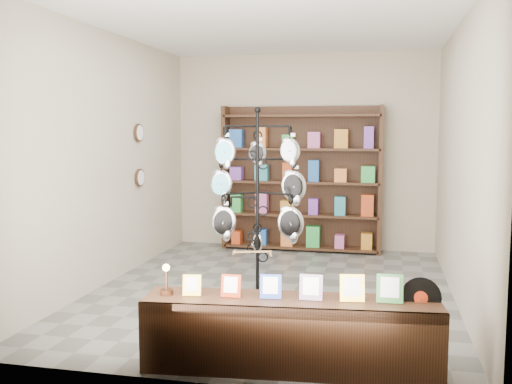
# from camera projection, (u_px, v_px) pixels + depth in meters

# --- Properties ---
(ground) EXTENTS (5.00, 5.00, 0.00)m
(ground) POSITION_uv_depth(u_px,v_px,m) (273.00, 290.00, 6.56)
(ground) COLOR slate
(ground) RESTS_ON ground
(room_envelope) EXTENTS (5.00, 5.00, 5.00)m
(room_envelope) POSITION_uv_depth(u_px,v_px,m) (273.00, 129.00, 6.36)
(room_envelope) COLOR #B1A78E
(room_envelope) RESTS_ON ground
(display_tree) EXTENTS (1.07, 1.03, 2.07)m
(display_tree) POSITION_uv_depth(u_px,v_px,m) (258.00, 193.00, 5.82)
(display_tree) COLOR black
(display_tree) RESTS_ON ground
(front_shelf) EXTENTS (2.29, 0.67, 0.80)m
(front_shelf) POSITION_uv_depth(u_px,v_px,m) (291.00, 334.00, 4.37)
(front_shelf) COLOR black
(front_shelf) RESTS_ON ground
(back_shelving) EXTENTS (2.42, 0.36, 2.20)m
(back_shelving) POSITION_uv_depth(u_px,v_px,m) (301.00, 183.00, 8.68)
(back_shelving) COLOR black
(back_shelving) RESTS_ON ground
(wall_clocks) EXTENTS (0.03, 0.24, 0.84)m
(wall_clocks) POSITION_uv_depth(u_px,v_px,m) (139.00, 155.00, 7.60)
(wall_clocks) COLOR black
(wall_clocks) RESTS_ON ground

